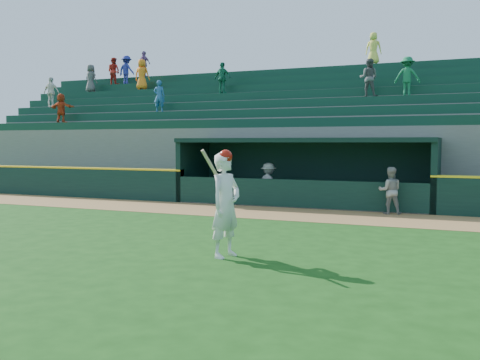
# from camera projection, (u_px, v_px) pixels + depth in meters

# --- Properties ---
(ground) EXTENTS (120.00, 120.00, 0.00)m
(ground) POSITION_uv_depth(u_px,v_px,m) (214.00, 238.00, 12.80)
(ground) COLOR #154210
(ground) RESTS_ON ground
(warning_track) EXTENTS (40.00, 3.00, 0.01)m
(warning_track) POSITION_uv_depth(u_px,v_px,m) (280.00, 213.00, 17.30)
(warning_track) COLOR olive
(warning_track) RESTS_ON ground
(field_wall_left) EXTENTS (15.50, 0.30, 1.20)m
(field_wall_left) POSITION_uv_depth(u_px,v_px,m) (28.00, 181.00, 23.53)
(field_wall_left) COLOR black
(field_wall_left) RESTS_ON ground
(wall_stripe_left) EXTENTS (15.50, 0.32, 0.06)m
(wall_stripe_left) POSITION_uv_depth(u_px,v_px,m) (27.00, 167.00, 23.48)
(wall_stripe_left) COLOR yellow
(wall_stripe_left) RESTS_ON field_wall_left
(dugout_player_front) EXTENTS (0.84, 0.72, 1.52)m
(dugout_player_front) POSITION_uv_depth(u_px,v_px,m) (390.00, 191.00, 17.07)
(dugout_player_front) COLOR gray
(dugout_player_front) RESTS_ON ground
(dugout_player_inside) EXTENTS (1.13, 0.88, 1.54)m
(dugout_player_inside) POSITION_uv_depth(u_px,v_px,m) (269.00, 184.00, 19.86)
(dugout_player_inside) COLOR #ACACA6
(dugout_player_inside) RESTS_ON ground
(dugout) EXTENTS (9.40, 2.80, 2.46)m
(dugout) POSITION_uv_depth(u_px,v_px,m) (306.00, 168.00, 20.06)
(dugout) COLOR slate
(dugout) RESTS_ON ground
(stands) EXTENTS (34.50, 6.25, 7.48)m
(stands) POSITION_uv_depth(u_px,v_px,m) (333.00, 140.00, 24.20)
(stands) COLOR slate
(stands) RESTS_ON ground
(batter_at_plate) EXTENTS (0.68, 0.88, 2.17)m
(batter_at_plate) POSITION_uv_depth(u_px,v_px,m) (226.00, 204.00, 10.65)
(batter_at_plate) COLOR white
(batter_at_plate) RESTS_ON ground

